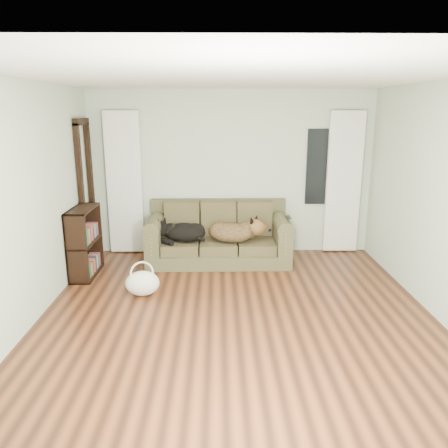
{
  "coord_description": "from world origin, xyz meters",
  "views": [
    {
      "loc": [
        -0.21,
        -4.47,
        2.29
      ],
      "look_at": [
        -0.13,
        1.6,
        0.69
      ],
      "focal_mm": 35.0,
      "sensor_mm": 36.0,
      "label": 1
    }
  ],
  "objects_px": {
    "dog_black_lab": "(182,233)",
    "dog_shepherd": "(234,232)",
    "bookshelf": "(85,241)",
    "sofa": "(218,233)",
    "tote_bag": "(142,283)"
  },
  "relations": [
    {
      "from": "dog_black_lab",
      "to": "dog_shepherd",
      "type": "relative_size",
      "value": 0.94
    },
    {
      "from": "sofa",
      "to": "tote_bag",
      "type": "height_order",
      "value": "sofa"
    },
    {
      "from": "dog_black_lab",
      "to": "bookshelf",
      "type": "bearing_deg",
      "value": -142.68
    },
    {
      "from": "dog_shepherd",
      "to": "bookshelf",
      "type": "height_order",
      "value": "bookshelf"
    },
    {
      "from": "dog_black_lab",
      "to": "tote_bag",
      "type": "bearing_deg",
      "value": -91.37
    },
    {
      "from": "dog_shepherd",
      "to": "tote_bag",
      "type": "relative_size",
      "value": 1.64
    },
    {
      "from": "dog_shepherd",
      "to": "bookshelf",
      "type": "bearing_deg",
      "value": 29.8
    },
    {
      "from": "sofa",
      "to": "dog_black_lab",
      "type": "bearing_deg",
      "value": -172.14
    },
    {
      "from": "dog_black_lab",
      "to": "bookshelf",
      "type": "xyz_separation_m",
      "value": [
        -1.32,
        -0.48,
        0.02
      ]
    },
    {
      "from": "dog_black_lab",
      "to": "bookshelf",
      "type": "height_order",
      "value": "bookshelf"
    },
    {
      "from": "sofa",
      "to": "dog_shepherd",
      "type": "height_order",
      "value": "sofa"
    },
    {
      "from": "tote_bag",
      "to": "bookshelf",
      "type": "xyz_separation_m",
      "value": [
        -0.91,
        0.73,
        0.34
      ]
    },
    {
      "from": "sofa",
      "to": "dog_black_lab",
      "type": "xyz_separation_m",
      "value": [
        -0.56,
        -0.08,
        0.03
      ]
    },
    {
      "from": "sofa",
      "to": "bookshelf",
      "type": "relative_size",
      "value": 2.21
    },
    {
      "from": "dog_black_lab",
      "to": "bookshelf",
      "type": "relative_size",
      "value": 0.68
    }
  ]
}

